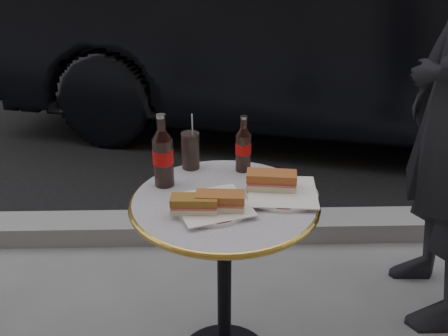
{
  "coord_description": "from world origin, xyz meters",
  "views": [
    {
      "loc": [
        -0.04,
        -1.42,
        1.53
      ],
      "look_at": [
        0.0,
        0.05,
        0.82
      ],
      "focal_mm": 40.0,
      "sensor_mm": 36.0,
      "label": 1
    }
  ],
  "objects_px": {
    "plate_left": "(213,207)",
    "cola_bottle_left": "(163,150)",
    "parked_car": "(314,32)",
    "bistro_table": "(224,288)",
    "plate_right": "(282,194)",
    "cola_glass": "(191,150)",
    "cola_bottle_right": "(243,144)"
  },
  "relations": [
    {
      "from": "plate_right",
      "to": "cola_glass",
      "type": "relative_size",
      "value": 1.71
    },
    {
      "from": "plate_left",
      "to": "parked_car",
      "type": "distance_m",
      "value": 2.74
    },
    {
      "from": "cola_bottle_left",
      "to": "cola_glass",
      "type": "distance_m",
      "value": 0.17
    },
    {
      "from": "bistro_table",
      "to": "cola_bottle_left",
      "type": "bearing_deg",
      "value": 152.23
    },
    {
      "from": "cola_bottle_left",
      "to": "cola_bottle_right",
      "type": "distance_m",
      "value": 0.3
    },
    {
      "from": "bistro_table",
      "to": "cola_bottle_right",
      "type": "xyz_separation_m",
      "value": [
        0.07,
        0.21,
        0.47
      ]
    },
    {
      "from": "plate_right",
      "to": "parked_car",
      "type": "height_order",
      "value": "parked_car"
    },
    {
      "from": "plate_left",
      "to": "cola_glass",
      "type": "height_order",
      "value": "cola_glass"
    },
    {
      "from": "plate_left",
      "to": "cola_bottle_left",
      "type": "height_order",
      "value": "cola_bottle_left"
    },
    {
      "from": "plate_left",
      "to": "cola_bottle_right",
      "type": "height_order",
      "value": "cola_bottle_right"
    },
    {
      "from": "cola_bottle_right",
      "to": "parked_car",
      "type": "xyz_separation_m",
      "value": [
        0.7,
        2.34,
        -0.04
      ]
    },
    {
      "from": "plate_right",
      "to": "parked_car",
      "type": "bearing_deg",
      "value": 77.08
    },
    {
      "from": "plate_left",
      "to": "cola_glass",
      "type": "distance_m",
      "value": 0.32
    },
    {
      "from": "bistro_table",
      "to": "parked_car",
      "type": "distance_m",
      "value": 2.7
    },
    {
      "from": "plate_right",
      "to": "cola_bottle_left",
      "type": "xyz_separation_m",
      "value": [
        -0.39,
        0.09,
        0.12
      ]
    },
    {
      "from": "bistro_table",
      "to": "cola_glass",
      "type": "distance_m",
      "value": 0.51
    },
    {
      "from": "parked_car",
      "to": "bistro_table",
      "type": "bearing_deg",
      "value": 177.53
    },
    {
      "from": "cola_glass",
      "to": "parked_car",
      "type": "relative_size",
      "value": 0.03
    },
    {
      "from": "plate_left",
      "to": "cola_bottle_left",
      "type": "relative_size",
      "value": 0.9
    },
    {
      "from": "cola_glass",
      "to": "plate_right",
      "type": "bearing_deg",
      "value": -35.63
    },
    {
      "from": "plate_right",
      "to": "cola_bottle_right",
      "type": "height_order",
      "value": "cola_bottle_right"
    },
    {
      "from": "cola_glass",
      "to": "plate_left",
      "type": "bearing_deg",
      "value": -75.5
    },
    {
      "from": "bistro_table",
      "to": "plate_right",
      "type": "height_order",
      "value": "plate_right"
    },
    {
      "from": "cola_bottle_left",
      "to": "cola_bottle_right",
      "type": "height_order",
      "value": "cola_bottle_left"
    },
    {
      "from": "parked_car",
      "to": "cola_bottle_right",
      "type": "bearing_deg",
      "value": 177.72
    },
    {
      "from": "cola_bottle_right",
      "to": "cola_glass",
      "type": "distance_m",
      "value": 0.2
    },
    {
      "from": "plate_left",
      "to": "plate_right",
      "type": "xyz_separation_m",
      "value": [
        0.23,
        0.08,
        0.0
      ]
    },
    {
      "from": "plate_right",
      "to": "cola_glass",
      "type": "bearing_deg",
      "value": 144.37
    },
    {
      "from": "cola_bottle_right",
      "to": "parked_car",
      "type": "bearing_deg",
      "value": 73.35
    },
    {
      "from": "cola_bottle_left",
      "to": "bistro_table",
      "type": "bearing_deg",
      "value": -27.77
    },
    {
      "from": "bistro_table",
      "to": "cola_glass",
      "type": "height_order",
      "value": "cola_glass"
    },
    {
      "from": "plate_left",
      "to": "cola_bottle_left",
      "type": "bearing_deg",
      "value": 134.13
    }
  ]
}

